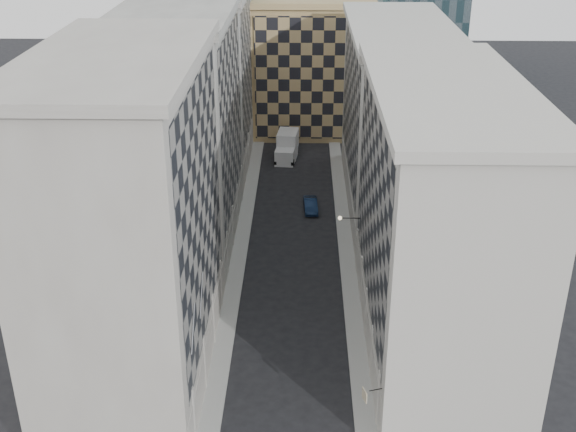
# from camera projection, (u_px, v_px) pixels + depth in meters

# --- Properties ---
(sidewalk_west) EXTENTS (1.50, 100.00, 0.15)m
(sidewalk_west) POSITION_uv_depth(u_px,v_px,m) (241.00, 247.00, 71.81)
(sidewalk_west) COLOR gray
(sidewalk_west) RESTS_ON ground
(sidewalk_east) EXTENTS (1.50, 100.00, 0.15)m
(sidewalk_east) POSITION_uv_depth(u_px,v_px,m) (346.00, 248.00, 71.61)
(sidewalk_east) COLOR gray
(sidewalk_east) RESTS_ON ground
(bldg_left_a) EXTENTS (10.80, 22.80, 23.70)m
(bldg_left_a) POSITION_uv_depth(u_px,v_px,m) (132.00, 224.00, 49.72)
(bldg_left_a) COLOR #9D968D
(bldg_left_a) RESTS_ON ground
(bldg_left_b) EXTENTS (10.80, 22.80, 22.70)m
(bldg_left_b) POSITION_uv_depth(u_px,v_px,m) (182.00, 129.00, 69.81)
(bldg_left_b) COLOR gray
(bldg_left_b) RESTS_ON ground
(bldg_left_c) EXTENTS (10.80, 22.80, 21.70)m
(bldg_left_c) POSITION_uv_depth(u_px,v_px,m) (209.00, 76.00, 89.89)
(bldg_left_c) COLOR #9D968D
(bldg_left_c) RESTS_ON ground
(bldg_right_a) EXTENTS (10.80, 26.80, 20.70)m
(bldg_right_a) POSITION_uv_depth(u_px,v_px,m) (437.00, 221.00, 53.57)
(bldg_right_a) COLOR #B6B2A7
(bldg_right_a) RESTS_ON ground
(bldg_right_b) EXTENTS (10.80, 28.80, 19.70)m
(bldg_right_b) POSITION_uv_depth(u_px,v_px,m) (395.00, 117.00, 78.16)
(bldg_right_b) COLOR #B6B2A7
(bldg_right_b) RESTS_ON ground
(tan_block) EXTENTS (16.80, 14.80, 18.80)m
(tan_block) POSITION_uv_depth(u_px,v_px,m) (311.00, 64.00, 101.89)
(tan_block) COLOR tan
(tan_block) RESTS_ON ground
(flagpoles_left) EXTENTS (0.10, 6.33, 2.33)m
(flagpoles_left) POSITION_uv_depth(u_px,v_px,m) (197.00, 311.00, 46.75)
(flagpoles_left) COLOR gray
(flagpoles_left) RESTS_ON ground
(bracket_lamp) EXTENTS (1.98, 0.36, 0.36)m
(bracket_lamp) POSITION_uv_depth(u_px,v_px,m) (342.00, 218.00, 63.59)
(bracket_lamp) COLOR black
(bracket_lamp) RESTS_ON ground
(box_truck) EXTENTS (3.12, 6.38, 3.38)m
(box_truck) POSITION_uv_depth(u_px,v_px,m) (287.00, 147.00, 93.85)
(box_truck) COLOR silver
(box_truck) RESTS_ON ground
(dark_car) EXTENTS (1.69, 4.18, 1.35)m
(dark_car) POSITION_uv_depth(u_px,v_px,m) (311.00, 205.00, 79.40)
(dark_car) COLOR #0F1E39
(dark_car) RESTS_ON ground
(shop_sign) EXTENTS (1.28, 0.76, 0.86)m
(shop_sign) POSITION_uv_depth(u_px,v_px,m) (365.00, 395.00, 45.62)
(shop_sign) COLOR black
(shop_sign) RESTS_ON ground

